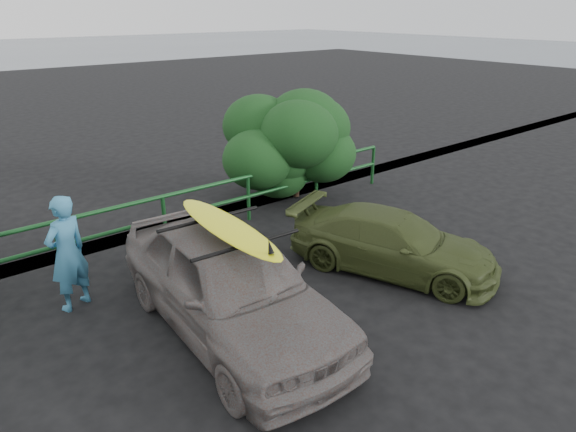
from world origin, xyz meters
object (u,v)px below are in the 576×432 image
Objects in this scene: guardrail at (115,233)px; man at (67,253)px; surfboard at (227,227)px; olive_vehicle at (393,242)px; sedan at (230,283)px.

guardrail is 1.71m from man.
man is 0.72× the size of surfboard.
olive_vehicle is 1.43× the size of surfboard.
olive_vehicle is (3.24, -0.25, -0.24)m from sedan.
olive_vehicle is 5.35m from man.
surfboard is (1.57, -2.07, 0.71)m from man.
olive_vehicle is at bearing -44.01° from guardrail.
olive_vehicle is 1.98× the size of man.
man is 2.69m from surfboard.
olive_vehicle is at bearing 132.29° from man.
surfboard is (0.40, -3.27, 1.11)m from guardrail.
sedan is at bearing 105.17° from man.
olive_vehicle reaches higher than guardrail.
guardrail is 3.10× the size of sedan.
surfboard reaches higher than guardrail.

